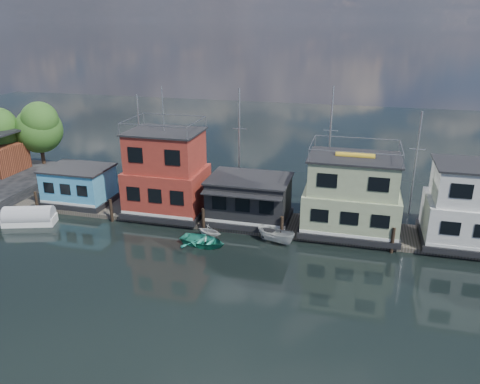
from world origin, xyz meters
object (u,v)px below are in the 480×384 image
(houseboat_red, at_px, (167,174))
(houseboat_dark, at_px, (249,199))
(houseboat_green, at_px, (352,196))
(motorboat, at_px, (276,236))
(houseboat_white, at_px, (479,207))
(dinghy_white, at_px, (209,231))
(dinghy_teal, at_px, (203,241))
(houseboat_blue, at_px, (79,185))
(tarp_runabout, at_px, (29,217))

(houseboat_red, height_order, houseboat_dark, houseboat_red)
(houseboat_green, xyz_separation_m, motorboat, (-5.85, -3.45, -2.86))
(houseboat_white, distance_m, dinghy_white, 22.16)
(houseboat_white, distance_m, dinghy_teal, 22.55)
(dinghy_teal, bearing_deg, houseboat_green, -54.89)
(dinghy_teal, bearing_deg, houseboat_white, -65.69)
(houseboat_blue, xyz_separation_m, houseboat_dark, (17.50, -0.02, 0.21))
(tarp_runabout, xyz_separation_m, motorboat, (22.66, 1.83, -0.00))
(houseboat_blue, bearing_deg, houseboat_green, 0.00)
(houseboat_white, bearing_deg, houseboat_green, 180.00)
(tarp_runabout, bearing_deg, motorboat, -13.45)
(houseboat_white, height_order, dinghy_teal, houseboat_white)
(houseboat_blue, relative_size, dinghy_white, 2.78)
(houseboat_white, bearing_deg, motorboat, -167.73)
(houseboat_red, xyz_separation_m, dinghy_teal, (5.32, -5.37, -3.69))
(houseboat_dark, distance_m, houseboat_white, 19.03)
(houseboat_white, bearing_deg, tarp_runabout, -172.20)
(tarp_runabout, distance_m, dinghy_white, 16.94)
(houseboat_blue, relative_size, motorboat, 1.79)
(houseboat_red, relative_size, tarp_runabout, 2.42)
(houseboat_blue, height_order, dinghy_teal, houseboat_blue)
(houseboat_red, relative_size, dinghy_white, 5.14)
(dinghy_teal, height_order, motorboat, motorboat)
(houseboat_red, bearing_deg, houseboat_blue, -180.00)
(houseboat_dark, xyz_separation_m, houseboat_green, (9.00, 0.02, 1.13))
(houseboat_red, bearing_deg, dinghy_white, -35.48)
(motorboat, bearing_deg, tarp_runabout, 117.73)
(houseboat_blue, relative_size, houseboat_white, 0.76)
(motorboat, bearing_deg, houseboat_white, -54.61)
(houseboat_dark, bearing_deg, tarp_runabout, -164.92)
(houseboat_white, relative_size, dinghy_teal, 2.11)
(houseboat_green, distance_m, dinghy_white, 12.59)
(houseboat_blue, relative_size, houseboat_red, 0.54)
(houseboat_red, height_order, motorboat, houseboat_red)
(houseboat_white, distance_m, motorboat, 16.47)
(houseboat_red, height_order, tarp_runabout, houseboat_red)
(dinghy_teal, distance_m, dinghy_white, 1.56)
(houseboat_white, relative_size, dinghy_white, 3.64)
(houseboat_red, distance_m, houseboat_green, 17.01)
(houseboat_red, relative_size, houseboat_white, 1.41)
(tarp_runabout, xyz_separation_m, dinghy_teal, (16.84, -0.10, -0.28))
(houseboat_red, bearing_deg, motorboat, -17.19)
(dinghy_teal, bearing_deg, houseboat_dark, -16.16)
(tarp_runabout, height_order, dinghy_white, tarp_runabout)
(houseboat_red, xyz_separation_m, tarp_runabout, (-11.51, -5.28, -3.41))
(houseboat_dark, relative_size, houseboat_white, 0.88)
(houseboat_red, xyz_separation_m, houseboat_white, (27.00, 0.00, -0.57))
(houseboat_red, xyz_separation_m, dinghy_white, (5.37, -3.83, -3.50))
(houseboat_blue, height_order, motorboat, houseboat_blue)
(houseboat_blue, xyz_separation_m, motorboat, (20.65, -3.45, -1.52))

